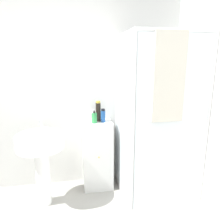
# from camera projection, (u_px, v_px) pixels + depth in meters

# --- Properties ---
(wall_back) EXTENTS (6.40, 0.06, 2.50)m
(wall_back) POSITION_uv_depth(u_px,v_px,m) (46.00, 90.00, 2.66)
(wall_back) COLOR white
(wall_back) RESTS_ON ground_plane
(shower_enclosure) EXTENTS (0.82, 0.85, 1.89)m
(shower_enclosure) POSITION_uv_depth(u_px,v_px,m) (153.00, 154.00, 2.54)
(shower_enclosure) COLOR white
(shower_enclosure) RESTS_ON ground_plane
(vanity_cabinet) EXTENTS (0.36, 0.34, 0.87)m
(vanity_cabinet) POSITION_uv_depth(u_px,v_px,m) (97.00, 155.00, 2.77)
(vanity_cabinet) COLOR silver
(vanity_cabinet) RESTS_ON ground_plane
(sink) EXTENTS (0.51, 0.51, 0.97)m
(sink) POSITION_uv_depth(u_px,v_px,m) (41.00, 152.00, 2.38)
(sink) COLOR white
(sink) RESTS_ON ground_plane
(soap_dispenser) EXTENTS (0.06, 0.06, 0.15)m
(soap_dispenser) POSITION_uv_depth(u_px,v_px,m) (94.00, 118.00, 2.61)
(soap_dispenser) COLOR green
(soap_dispenser) RESTS_ON vanity_cabinet
(shampoo_bottle_tall_black) EXTENTS (0.06, 0.06, 0.25)m
(shampoo_bottle_tall_black) POSITION_uv_depth(u_px,v_px,m) (98.00, 111.00, 2.67)
(shampoo_bottle_tall_black) COLOR black
(shampoo_bottle_tall_black) RESTS_ON vanity_cabinet
(shampoo_bottle_blue) EXTENTS (0.05, 0.05, 0.16)m
(shampoo_bottle_blue) POSITION_uv_depth(u_px,v_px,m) (103.00, 116.00, 2.64)
(shampoo_bottle_blue) COLOR #1E4C93
(shampoo_bottle_blue) RESTS_ON vanity_cabinet
(lotion_bottle_white) EXTENTS (0.05, 0.05, 0.14)m
(lotion_bottle_white) POSITION_uv_depth(u_px,v_px,m) (94.00, 116.00, 2.71)
(lotion_bottle_white) COLOR white
(lotion_bottle_white) RESTS_ON vanity_cabinet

